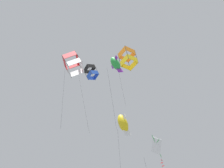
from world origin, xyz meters
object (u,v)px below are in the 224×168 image
Objects in this scene: kite_fish_mid_left at (123,123)px; kite_fish_far_centre at (115,64)px; kite_box_upper_right at (91,72)px; kite_box_near_right at (73,64)px; kite_box_low_drifter at (128,58)px; kite_diamond_near_left at (157,148)px.

kite_fish_mid_left is 0.72× the size of kite_fish_far_centre.
kite_fish_far_centre is (6.48, 2.95, -6.70)m from kite_box_upper_right.
kite_box_near_right is at bearing -118.59° from kite_fish_far_centre.
kite_box_low_drifter is at bearing 115.35° from kite_box_near_right.
kite_box_upper_right is 1.17× the size of kite_fish_far_centre.
kite_box_upper_right reaches higher than kite_box_near_right.
kite_box_low_drifter reaches higher than kite_fish_mid_left.
kite_fish_mid_left reaches higher than kite_diamond_near_left.
kite_diamond_near_left is (0.02, 7.30, -10.46)m from kite_box_near_right.
kite_box_low_drifter reaches higher than kite_fish_far_centre.
kite_box_upper_right is at bearing -142.18° from kite_fish_mid_left.
kite_fish_mid_left is (-1.36, -0.75, -8.60)m from kite_box_low_drifter.
kite_fish_mid_left is 6.83m from kite_diamond_near_left.
kite_fish_mid_left is at bearing 29.21° from kite_box_upper_right.
kite_diamond_near_left is at bearing 3.67° from kite_box_low_drifter.
kite_diamond_near_left is at bearing 15.15° from kite_fish_mid_left.
kite_box_near_right is at bearing -75.90° from kite_fish_mid_left.
kite_box_near_right reaches higher than kite_diamond_near_left.
kite_fish_mid_left is at bearing 174.11° from kite_box_low_drifter.
kite_box_low_drifter is 7.05m from kite_box_near_right.
kite_box_near_right reaches higher than kite_fish_mid_left.
kite_box_upper_right is at bearing 173.47° from kite_box_near_right.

